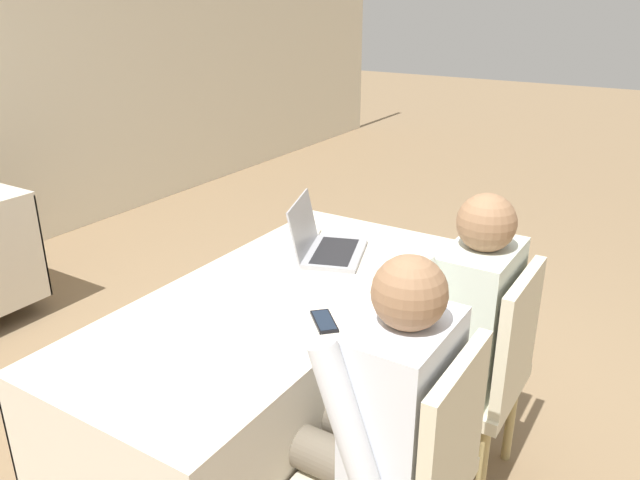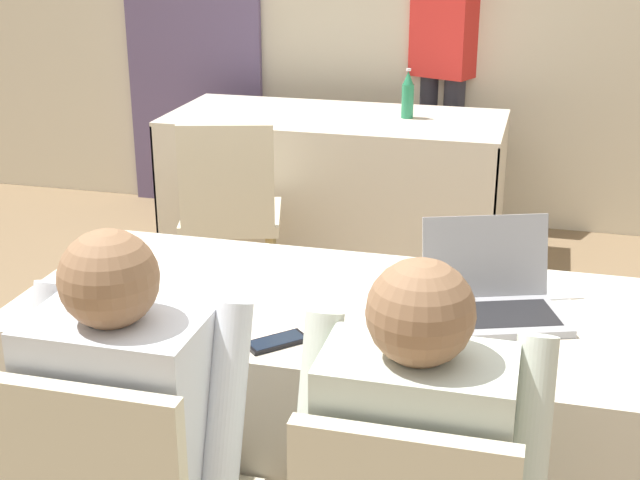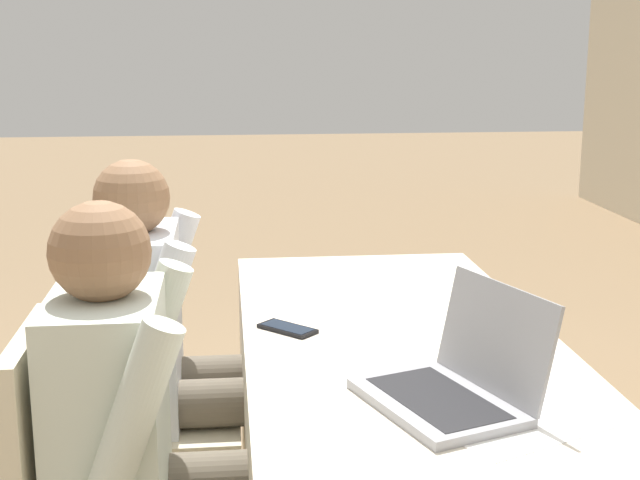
% 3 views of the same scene
% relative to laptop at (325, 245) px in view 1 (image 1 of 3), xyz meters
% --- Properties ---
extents(ground_plane, '(24.00, 24.00, 0.00)m').
position_rel_laptop_xyz_m(ground_plane, '(-0.40, -0.03, -0.79)').
color(ground_plane, '#846B4C').
extents(conference_table_near, '(1.70, 0.76, 0.74)m').
position_rel_laptop_xyz_m(conference_table_near, '(-0.40, -0.03, -0.23)').
color(conference_table_near, beige).
rests_on(conference_table_near, ground_plane).
extents(laptop, '(0.41, 0.37, 0.23)m').
position_rel_laptop_xyz_m(laptop, '(0.00, 0.00, 0.00)').
color(laptop, '#99999E').
rests_on(laptop, conference_table_near).
extents(cell_phone, '(0.15, 0.15, 0.01)m').
position_rel_laptop_xyz_m(cell_phone, '(-0.49, -0.30, -0.04)').
color(cell_phone, black).
rests_on(cell_phone, conference_table_near).
extents(paper_beside_laptop, '(0.31, 0.36, 0.00)m').
position_rel_laptop_xyz_m(paper_beside_laptop, '(0.11, 0.09, -0.04)').
color(paper_beside_laptop, white).
rests_on(paper_beside_laptop, conference_table_near).
extents(chair_near_left, '(0.44, 0.44, 0.89)m').
position_rel_laptop_xyz_m(chair_near_left, '(-0.71, -0.72, -0.30)').
color(chair_near_left, tan).
rests_on(chair_near_left, ground_plane).
extents(chair_near_right, '(0.44, 0.44, 0.89)m').
position_rel_laptop_xyz_m(chair_near_right, '(-0.09, -0.72, -0.30)').
color(chair_near_right, tan).
rests_on(chair_near_right, ground_plane).
extents(person_checkered_shirt, '(0.50, 0.52, 1.15)m').
position_rel_laptop_xyz_m(person_checkered_shirt, '(-0.71, -0.61, -0.14)').
color(person_checkered_shirt, '#665B4C').
rests_on(person_checkered_shirt, ground_plane).
extents(person_white_shirt, '(0.50, 0.52, 1.15)m').
position_rel_laptop_xyz_m(person_white_shirt, '(-0.09, -0.61, -0.14)').
color(person_white_shirt, '#665B4C').
rests_on(person_white_shirt, ground_plane).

